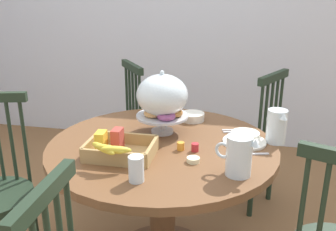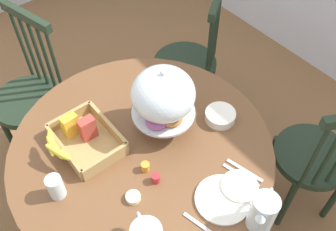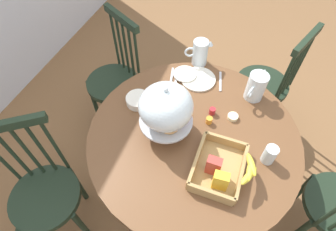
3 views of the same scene
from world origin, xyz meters
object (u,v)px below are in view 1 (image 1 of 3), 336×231
(cereal_basket, at_px, (117,148))
(drinking_glass, at_px, (136,169))
(windsor_chair_far_side, at_px, (249,144))
(orange_juice_pitcher, at_px, (276,128))
(windsor_chair_host_seat, at_px, (117,135))
(pastry_stand_with_dome, at_px, (162,98))
(cereal_bowl, at_px, (192,117))
(dining_table, at_px, (162,183))
(china_plate_large, at_px, (244,142))
(butter_dish, at_px, (193,160))
(china_plate_small, at_px, (245,133))
(milk_pitcher, at_px, (239,157))

(cereal_basket, xyz_separation_m, drinking_glass, (0.15, -0.20, 0.01))
(windsor_chair_far_side, bearing_deg, orange_juice_pitcher, -79.88)
(windsor_chair_host_seat, relative_size, pastry_stand_with_dome, 2.83)
(cereal_bowl, bearing_deg, dining_table, -105.08)
(china_plate_large, bearing_deg, pastry_stand_with_dome, 173.26)
(cereal_basket, bearing_deg, drinking_glass, -53.14)
(cereal_basket, relative_size, china_plate_large, 1.44)
(orange_juice_pitcher, bearing_deg, china_plate_large, -165.01)
(orange_juice_pitcher, xyz_separation_m, butter_dish, (-0.38, -0.31, -0.07))
(cereal_bowl, bearing_deg, china_plate_small, -31.41)
(windsor_chair_far_side, distance_m, china_plate_small, 0.65)
(dining_table, xyz_separation_m, cereal_basket, (-0.17, -0.19, 0.26))
(pastry_stand_with_dome, relative_size, cereal_bowl, 2.46)
(windsor_chair_host_seat, height_order, china_plate_large, windsor_chair_host_seat)
(windsor_chair_host_seat, bearing_deg, china_plate_small, -30.43)
(china_plate_large, bearing_deg, windsor_chair_far_side, 86.31)
(milk_pitcher, xyz_separation_m, china_plate_large, (0.02, 0.35, -0.07))
(china_plate_large, bearing_deg, dining_table, -166.64)
(dining_table, height_order, butter_dish, butter_dish)
(windsor_chair_far_side, bearing_deg, cereal_bowl, -132.58)
(orange_juice_pitcher, height_order, cereal_bowl, orange_juice_pitcher)
(orange_juice_pitcher, height_order, cereal_basket, orange_juice_pitcher)
(milk_pitcher, relative_size, drinking_glass, 1.72)
(china_plate_small, height_order, drinking_glass, drinking_glass)
(china_plate_large, bearing_deg, butter_dish, -129.81)
(milk_pitcher, height_order, drinking_glass, milk_pitcher)
(drinking_glass, bearing_deg, china_plate_large, 48.76)
(china_plate_small, bearing_deg, china_plate_large, -92.16)
(orange_juice_pitcher, bearing_deg, cereal_bowl, 152.57)
(drinking_glass, relative_size, butter_dish, 1.83)
(windsor_chair_far_side, xyz_separation_m, milk_pitcher, (-0.07, -1.01, 0.37))
(china_plate_large, bearing_deg, cereal_bowl, 137.67)
(windsor_chair_far_side, bearing_deg, pastry_stand_with_dome, -128.39)
(dining_table, bearing_deg, windsor_chair_host_seat, 124.74)
(pastry_stand_with_dome, xyz_separation_m, milk_pitcher, (0.41, -0.40, -0.12))
(cereal_bowl, bearing_deg, windsor_chair_host_seat, 150.08)
(pastry_stand_with_dome, bearing_deg, cereal_bowl, 59.85)
(china_plate_small, distance_m, cereal_bowl, 0.36)
(china_plate_large, xyz_separation_m, china_plate_small, (0.00, 0.09, 0.01))
(dining_table, height_order, china_plate_small, china_plate_small)
(drinking_glass, distance_m, butter_dish, 0.30)
(milk_pitcher, xyz_separation_m, drinking_glass, (-0.40, -0.14, -0.02))
(china_plate_small, bearing_deg, cereal_basket, -147.12)
(dining_table, bearing_deg, butter_dish, -43.36)
(drinking_glass, bearing_deg, pastry_stand_with_dome, 91.05)
(windsor_chair_far_side, height_order, pastry_stand_with_dome, pastry_stand_with_dome)
(windsor_chair_host_seat, height_order, drinking_glass, windsor_chair_host_seat)
(milk_pitcher, bearing_deg, china_plate_large, 86.06)
(windsor_chair_host_seat, xyz_separation_m, butter_dish, (0.68, -0.90, 0.30))
(windsor_chair_far_side, xyz_separation_m, china_plate_small, (-0.04, -0.57, 0.30))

